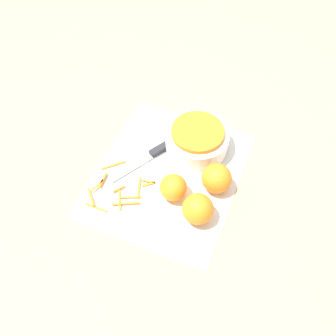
{
  "coord_description": "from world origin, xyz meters",
  "views": [
    {
      "loc": [
        0.55,
        0.23,
        0.9
      ],
      "look_at": [
        0.0,
        0.0,
        0.04
      ],
      "focal_mm": 42.0,
      "sensor_mm": 36.0,
      "label": 1
    }
  ],
  "objects": [
    {
      "name": "ground_plane",
      "position": [
        0.0,
        0.0,
        0.0
      ],
      "size": [
        4.0,
        4.0,
        0.0
      ],
      "primitive_type": "plane",
      "color": "tan"
    },
    {
      "name": "cutting_board",
      "position": [
        0.0,
        0.0,
        0.0
      ],
      "size": [
        0.44,
        0.38,
        0.01
      ],
      "color": "silver",
      "rests_on": "ground_plane"
    },
    {
      "name": "bowl_speckled",
      "position": [
        -0.12,
        0.04,
        0.04
      ],
      "size": [
        0.18,
        0.18,
        0.07
      ],
      "color": "silver",
      "rests_on": "cutting_board"
    },
    {
      "name": "knife",
      "position": [
        -0.05,
        -0.06,
        0.01
      ],
      "size": [
        0.2,
        0.13,
        0.02
      ],
      "rotation": [
        0.0,
        0.0,
        -0.53
      ],
      "color": "#232328",
      "rests_on": "cutting_board"
    },
    {
      "name": "orange_left",
      "position": [
        0.09,
        0.12,
        0.05
      ],
      "size": [
        0.08,
        0.08,
        0.08
      ],
      "color": "orange",
      "rests_on": "cutting_board"
    },
    {
      "name": "orange_right",
      "position": [
        0.06,
        0.04,
        0.04
      ],
      "size": [
        0.07,
        0.07,
        0.07
      ],
      "color": "orange",
      "rests_on": "cutting_board"
    },
    {
      "name": "orange_back",
      "position": [
        -0.01,
        0.13,
        0.05
      ],
      "size": [
        0.08,
        0.08,
        0.08
      ],
      "color": "orange",
      "rests_on": "cutting_board"
    },
    {
      "name": "peel_pile",
      "position": [
        0.1,
        -0.11,
        0.01
      ],
      "size": [
        0.17,
        0.16,
        0.01
      ],
      "color": "orange",
      "rests_on": "cutting_board"
    }
  ]
}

